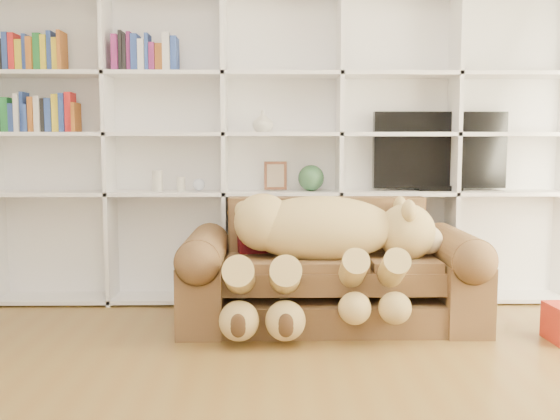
{
  "coord_description": "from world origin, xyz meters",
  "views": [
    {
      "loc": [
        -0.09,
        -2.49,
        1.22
      ],
      "look_at": [
        -0.03,
        1.63,
        0.79
      ],
      "focal_mm": 40.0,
      "sensor_mm": 36.0,
      "label": 1
    }
  ],
  "objects": [
    {
      "name": "wall_back",
      "position": [
        0.0,
        2.5,
        1.35
      ],
      "size": [
        5.0,
        0.02,
        2.7
      ],
      "primitive_type": "cube",
      "color": "silver",
      "rests_on": "floor"
    },
    {
      "name": "bookshelf",
      "position": [
        -0.24,
        2.36,
        1.31
      ],
      "size": [
        4.43,
        0.35,
        2.4
      ],
      "color": "white",
      "rests_on": "floor"
    },
    {
      "name": "sofa",
      "position": [
        0.32,
        1.72,
        0.32
      ],
      "size": [
        2.0,
        0.86,
        0.84
      ],
      "color": "brown",
      "rests_on": "floor"
    },
    {
      "name": "teddy_bear",
      "position": [
        0.25,
        1.55,
        0.58
      ],
      "size": [
        1.48,
        0.82,
        0.86
      ],
      "rotation": [
        0.0,
        0.0,
        0.04
      ],
      "color": "tan",
      "rests_on": "sofa"
    },
    {
      "name": "throw_pillow",
      "position": [
        -0.13,
        1.86,
        0.62
      ],
      "size": [
        0.41,
        0.29,
        0.4
      ],
      "primitive_type": "cube",
      "rotation": [
        -0.24,
        0.0,
        0.21
      ],
      "color": "#590F15",
      "rests_on": "sofa"
    },
    {
      "name": "tv",
      "position": [
        1.23,
        2.35,
        1.17
      ],
      "size": [
        1.03,
        0.18,
        0.61
      ],
      "color": "black",
      "rests_on": "bookshelf"
    },
    {
      "name": "picture_frame",
      "position": [
        -0.05,
        2.3,
        0.98
      ],
      "size": [
        0.17,
        0.03,
        0.22
      ],
      "primitive_type": "cube",
      "rotation": [
        0.0,
        0.0,
        0.02
      ],
      "color": "#522D1C",
      "rests_on": "bookshelf"
    },
    {
      "name": "green_vase",
      "position": [
        0.22,
        2.3,
        0.97
      ],
      "size": [
        0.2,
        0.2,
        0.2
      ],
      "primitive_type": "sphere",
      "color": "#2D5735",
      "rests_on": "bookshelf"
    },
    {
      "name": "figurine_tall",
      "position": [
        -0.96,
        2.3,
        0.94
      ],
      "size": [
        0.1,
        0.1,
        0.16
      ],
      "primitive_type": "cylinder",
      "rotation": [
        0.0,
        0.0,
        0.22
      ],
      "color": "beige",
      "rests_on": "bookshelf"
    },
    {
      "name": "figurine_short",
      "position": [
        -0.78,
        2.3,
        0.92
      ],
      "size": [
        0.08,
        0.08,
        0.11
      ],
      "primitive_type": "cylinder",
      "rotation": [
        0.0,
        0.0,
        0.31
      ],
      "color": "beige",
      "rests_on": "bookshelf"
    },
    {
      "name": "snow_globe",
      "position": [
        -0.64,
        2.3,
        0.92
      ],
      "size": [
        0.09,
        0.09,
        0.09
      ],
      "primitive_type": "sphere",
      "color": "silver",
      "rests_on": "bookshelf"
    },
    {
      "name": "shelf_vase",
      "position": [
        -0.15,
        2.3,
        1.4
      ],
      "size": [
        0.2,
        0.2,
        0.16
      ],
      "primitive_type": "imported",
      "rotation": [
        0.0,
        0.0,
        0.38
      ],
      "color": "beige",
      "rests_on": "bookshelf"
    }
  ]
}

